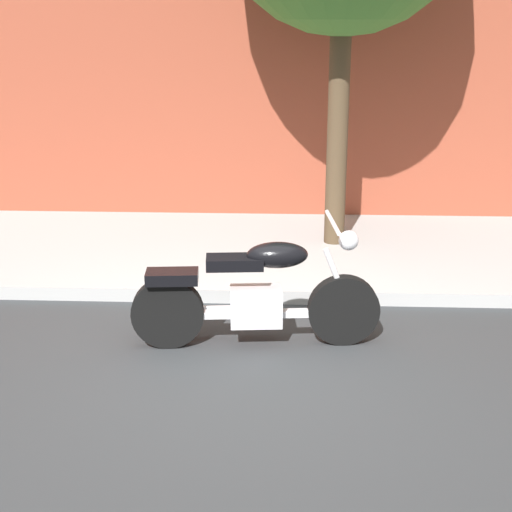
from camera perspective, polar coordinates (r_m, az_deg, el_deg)
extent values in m
plane|color=#303335|center=(5.96, -0.99, -9.09)|extent=(60.00, 60.00, 0.00)
cube|color=#A7A7A7|center=(8.73, 0.24, 0.35)|extent=(22.70, 3.03, 0.14)
cylinder|color=black|center=(6.40, 6.83, -4.21)|extent=(0.63, 0.18, 0.62)
cylinder|color=black|center=(6.34, -6.90, -4.43)|extent=(0.63, 0.18, 0.62)
cube|color=silver|center=(6.31, 0.00, -3.93)|extent=(0.46, 0.32, 0.32)
cube|color=silver|center=(6.33, 0.00, -4.52)|extent=(1.37, 0.20, 0.06)
ellipsoid|color=black|center=(6.16, 1.67, 0.08)|extent=(0.54, 0.31, 0.22)
cube|color=black|center=(6.16, -1.67, -0.49)|extent=(0.50, 0.28, 0.10)
cube|color=black|center=(6.22, -6.55, -1.61)|extent=(0.46, 0.28, 0.10)
cylinder|color=silver|center=(6.29, 6.38, -1.86)|extent=(0.27, 0.07, 0.58)
cylinder|color=silver|center=(6.13, 5.99, 2.63)|extent=(0.10, 0.70, 0.04)
sphere|color=silver|center=(6.19, 7.22, 1.21)|extent=(0.17, 0.17, 0.17)
cylinder|color=silver|center=(6.49, -2.27, -4.25)|extent=(0.80, 0.16, 0.09)
cylinder|color=#4A3927|center=(8.62, 6.39, 10.32)|extent=(0.24, 0.24, 3.16)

